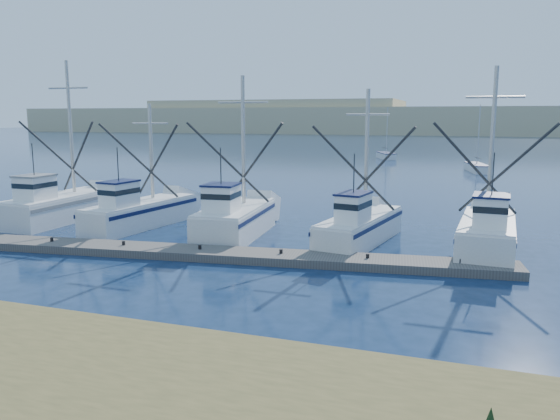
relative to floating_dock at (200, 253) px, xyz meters
name	(u,v)px	position (x,y,z in m)	size (l,w,h in m)	color
ground	(279,323)	(6.37, -6.82, -0.20)	(500.00, 500.00, 0.00)	#0D203A
floating_dock	(200,253)	(0.00, 0.00, 0.00)	(29.27, 1.95, 0.39)	#58544E
dune_ridge	(453,121)	(6.37, 203.18, 4.80)	(360.00, 60.00, 10.00)	tan
trawler_fleet	(231,218)	(-0.57, 4.97, 0.81)	(28.69, 8.46, 10.23)	white
sailboat_near	(477,168)	(13.23, 47.67, 0.30)	(2.99, 6.85, 8.10)	white
sailboat_far	(386,156)	(-0.18, 64.96, 0.30)	(3.98, 6.43, 8.10)	white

